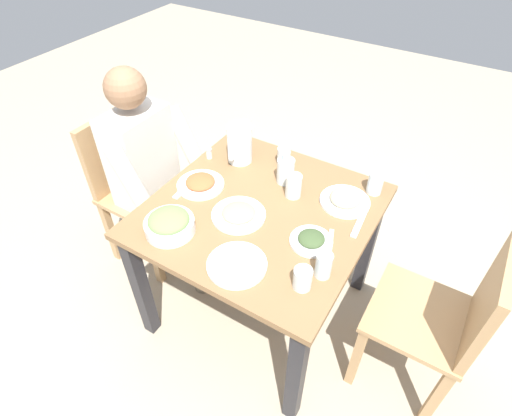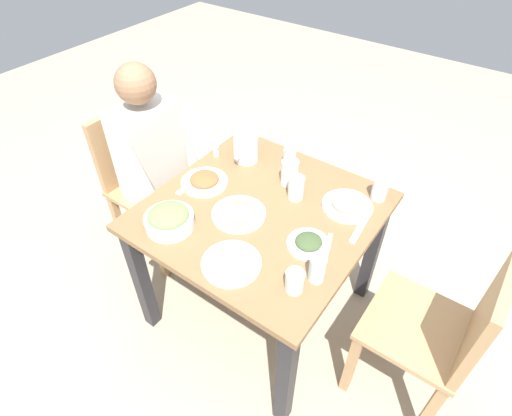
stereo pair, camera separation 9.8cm
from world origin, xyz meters
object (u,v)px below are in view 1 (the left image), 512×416
(water_glass_by_pitcher, at_px, (284,156))
(plate_beans, at_px, (345,199))
(salt_shaker, at_px, (209,153))
(chair_near, at_px, (133,182))
(plate_yoghurt, at_px, (237,262))
(plate_rice_curry, at_px, (200,183))
(plate_fries, at_px, (239,214))
(water_glass_far_left, at_px, (324,265))
(water_glass_center, at_px, (303,279))
(water_pitcher, at_px, (240,144))
(water_glass_near_right, at_px, (375,183))
(diner_near, at_px, (157,173))
(salad_bowl, at_px, (169,224))
(plate_dolmas, at_px, (311,240))
(oil_carafe, at_px, (286,172))
(water_glass_near_left, at_px, (294,186))
(dining_table, at_px, (260,227))
(chair_far, at_px, (445,318))

(water_glass_by_pitcher, bearing_deg, plate_beans, 72.94)
(salt_shaker, bearing_deg, chair_near, -68.17)
(plate_yoghurt, relative_size, water_glass_by_pitcher, 2.55)
(plate_rice_curry, xyz_separation_m, plate_fries, (0.08, 0.26, -0.00))
(water_glass_far_left, bearing_deg, plate_yoghurt, -65.99)
(plate_beans, xyz_separation_m, water_glass_center, (0.50, 0.04, 0.02))
(water_pitcher, xyz_separation_m, water_glass_far_left, (0.45, 0.65, -0.04))
(plate_fries, height_order, water_glass_near_right, water_glass_near_right)
(diner_near, xyz_separation_m, water_glass_by_pitcher, (-0.31, 0.55, 0.11))
(salad_bowl, distance_m, plate_beans, 0.76)
(plate_rice_curry, height_order, salt_shaker, salt_shaker)
(plate_beans, height_order, water_glass_far_left, water_glass_far_left)
(plate_dolmas, bearing_deg, oil_carafe, -137.01)
(plate_beans, xyz_separation_m, water_glass_near_left, (0.07, -0.22, 0.03))
(diner_near, xyz_separation_m, oil_carafe, (-0.20, 0.63, 0.13))
(dining_table, height_order, water_glass_by_pitcher, water_glass_by_pitcher)
(water_pitcher, xyz_separation_m, water_glass_near_left, (0.10, 0.35, -0.04))
(plate_yoghurt, bearing_deg, plate_beans, 159.25)
(chair_near, distance_m, water_pitcher, 0.68)
(plate_fries, bearing_deg, water_glass_far_left, 76.69)
(salt_shaker, bearing_deg, plate_dolmas, 69.35)
(plate_fries, height_order, oil_carafe, oil_carafe)
(chair_near, bearing_deg, plate_beans, 100.17)
(water_glass_far_left, height_order, water_glass_center, water_glass_far_left)
(plate_dolmas, xyz_separation_m, water_glass_near_right, (-0.43, 0.11, 0.03))
(plate_fries, relative_size, salt_shaker, 4.26)
(plate_rice_curry, bearing_deg, plate_fries, 73.07)
(plate_dolmas, relative_size, water_glass_center, 1.99)
(chair_far, bearing_deg, plate_rice_curry, -87.82)
(oil_carafe, bearing_deg, water_glass_far_left, 42.15)
(chair_near, height_order, water_pitcher, water_pitcher)
(plate_rice_curry, height_order, plate_fries, plate_rice_curry)
(water_glass_near_left, height_order, water_glass_near_right, water_glass_near_left)
(diner_near, distance_m, water_glass_near_right, 1.06)
(dining_table, height_order, water_glass_center, water_glass_center)
(plate_yoghurt, height_order, water_glass_near_left, water_glass_near_left)
(plate_beans, bearing_deg, plate_dolmas, -4.37)
(chair_near, height_order, oil_carafe, same)
(plate_yoghurt, bearing_deg, plate_fries, -148.23)
(water_glass_far_left, bearing_deg, water_glass_center, -25.12)
(chair_far, xyz_separation_m, salt_shaker, (-0.16, -1.24, 0.24))
(chair_far, xyz_separation_m, plate_fries, (0.12, -0.88, 0.23))
(salt_shaker, bearing_deg, water_glass_near_left, 85.33)
(water_glass_near_left, relative_size, salt_shaker, 2.01)
(chair_far, distance_m, water_glass_near_left, 0.81)
(dining_table, relative_size, water_pitcher, 4.87)
(water_pitcher, distance_m, plate_fries, 0.41)
(water_glass_center, bearing_deg, water_glass_near_left, -148.83)
(water_glass_far_left, xyz_separation_m, salt_shaker, (-0.38, -0.79, -0.03))
(diner_near, bearing_deg, chair_near, -90.00)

